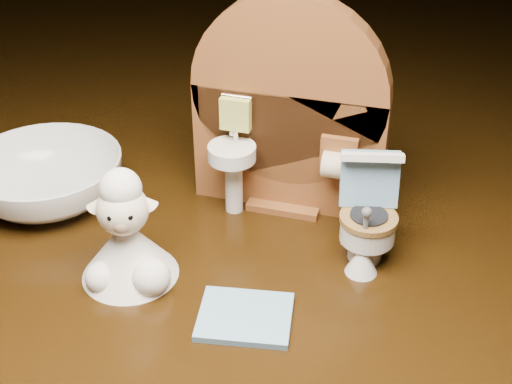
# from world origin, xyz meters

# --- Properties ---
(backdrop_panel) EXTENTS (0.13, 0.05, 0.15)m
(backdrop_panel) POSITION_xyz_m (-0.00, 0.06, 0.07)
(backdrop_panel) COLOR brown
(backdrop_panel) RESTS_ON ground
(toy_toilet) EXTENTS (0.04, 0.05, 0.07)m
(toy_toilet) POSITION_xyz_m (0.06, 0.03, 0.03)
(toy_toilet) COLOR white
(toy_toilet) RESTS_ON ground
(bath_mat) EXTENTS (0.06, 0.05, 0.00)m
(bath_mat) POSITION_xyz_m (0.01, -0.06, 0.00)
(bath_mat) COLOR #73A1C4
(bath_mat) RESTS_ON ground
(toilet_brush) EXTENTS (0.02, 0.02, 0.05)m
(toilet_brush) POSITION_xyz_m (0.06, 0.00, 0.01)
(toilet_brush) COLOR white
(toilet_brush) RESTS_ON ground
(plush_lamb) EXTENTS (0.06, 0.06, 0.08)m
(plush_lamb) POSITION_xyz_m (-0.07, -0.04, 0.03)
(plush_lamb) COLOR white
(plush_lamb) RESTS_ON ground
(ceramic_bowl) EXTENTS (0.13, 0.13, 0.03)m
(ceramic_bowl) POSITION_xyz_m (-0.16, 0.02, 0.02)
(ceramic_bowl) COLOR white
(ceramic_bowl) RESTS_ON ground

